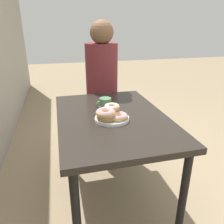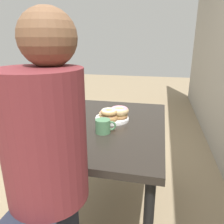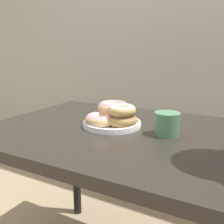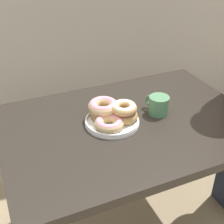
{
  "view_description": "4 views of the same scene",
  "coord_description": "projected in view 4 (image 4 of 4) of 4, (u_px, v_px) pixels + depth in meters",
  "views": [
    {
      "loc": [
        -1.42,
        0.46,
        1.36
      ],
      "look_at": [
        -0.07,
        0.12,
        0.8
      ],
      "focal_mm": 35.0,
      "sensor_mm": 36.0,
      "label": 1
    },
    {
      "loc": [
        1.36,
        0.44,
        1.28
      ],
      "look_at": [
        -0.07,
        0.12,
        0.8
      ],
      "focal_mm": 35.0,
      "sensor_mm": 36.0,
      "label": 2
    },
    {
      "loc": [
        0.4,
        -0.76,
        1.04
      ],
      "look_at": [
        -0.07,
        0.12,
        0.8
      ],
      "focal_mm": 40.0,
      "sensor_mm": 36.0,
      "label": 3
    },
    {
      "loc": [
        -0.53,
        -0.93,
        1.51
      ],
      "look_at": [
        -0.07,
        0.12,
        0.8
      ],
      "focal_mm": 50.0,
      "sensor_mm": 36.0,
      "label": 4
    }
  ],
  "objects": [
    {
      "name": "coffee_mug",
      "position": [
        158.0,
        105.0,
        1.43
      ],
      "size": [
        0.09,
        0.13,
        0.09
      ],
      "color": "#4C7F56",
      "rests_on": "dining_table"
    },
    {
      "name": "dining_table",
      "position": [
        128.0,
        137.0,
        1.43
      ],
      "size": [
        1.12,
        0.78,
        0.74
      ],
      "color": "#28231E",
      "rests_on": "ground_plane"
    },
    {
      "name": "donut_plate",
      "position": [
        112.0,
        114.0,
        1.36
      ],
      "size": [
        0.24,
        0.26,
        0.1
      ],
      "color": "white",
      "rests_on": "dining_table"
    }
  ]
}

